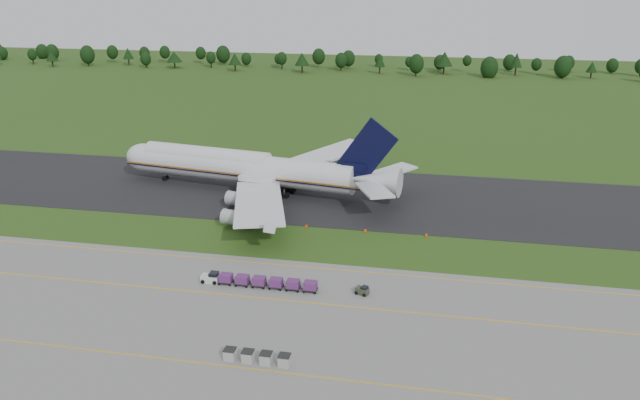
% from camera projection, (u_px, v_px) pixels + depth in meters
% --- Properties ---
extents(ground, '(600.00, 600.00, 0.00)m').
position_uv_depth(ground, '(294.00, 242.00, 115.98)').
color(ground, '#274615').
rests_on(ground, ground).
extents(apron, '(300.00, 52.00, 0.06)m').
position_uv_depth(apron, '(236.00, 340.00, 84.54)').
color(apron, slate).
rests_on(apron, ground).
extents(taxiway, '(300.00, 40.00, 0.08)m').
position_uv_depth(taxiway, '(322.00, 194.00, 141.85)').
color(taxiway, black).
rests_on(taxiway, ground).
extents(apron_markings, '(300.00, 30.20, 0.01)m').
position_uv_depth(apron_markings, '(251.00, 314.00, 91.02)').
color(apron_markings, '#EDA70D').
rests_on(apron_markings, apron).
extents(tree_line, '(531.01, 22.45, 11.36)m').
position_uv_depth(tree_line, '(394.00, 63.00, 316.67)').
color(tree_line, black).
rests_on(tree_line, ground).
extents(aircraft, '(69.21, 66.38, 19.36)m').
position_uv_depth(aircraft, '(248.00, 168.00, 142.37)').
color(aircraft, silver).
rests_on(aircraft, ground).
extents(baggage_train, '(19.07, 1.73, 1.66)m').
position_uv_depth(baggage_train, '(257.00, 281.00, 98.94)').
color(baggage_train, silver).
rests_on(baggage_train, apron).
extents(utility_cart, '(2.29, 1.82, 1.10)m').
position_uv_depth(utility_cart, '(362.00, 291.00, 96.65)').
color(utility_cart, '#333A28').
rests_on(utility_cart, apron).
extents(uld_row, '(8.72, 1.52, 1.50)m').
position_uv_depth(uld_row, '(257.00, 357.00, 79.38)').
color(uld_row, '#9A9A9A').
rests_on(uld_row, apron).
extents(edge_markers, '(23.86, 0.30, 0.60)m').
position_uv_depth(edge_markers, '(365.00, 231.00, 120.43)').
color(edge_markers, '#FF4D08').
rests_on(edge_markers, ground).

